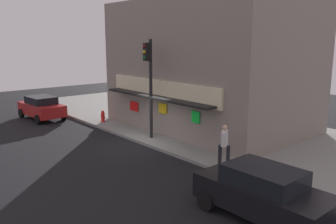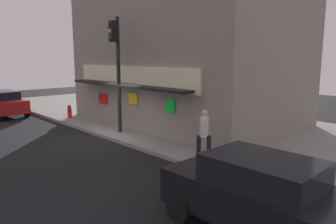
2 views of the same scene
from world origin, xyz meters
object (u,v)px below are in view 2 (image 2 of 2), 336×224
at_px(trash_can, 127,115).
at_px(parked_car_red, 3,103).
at_px(parked_car_black, 261,194).
at_px(traffic_light, 116,60).
at_px(pedestrian, 204,133).
at_px(fire_hydrant, 69,112).
at_px(potted_plant_by_doorway, 103,112).

height_order(trash_can, parked_car_red, parked_car_red).
bearing_deg(parked_car_black, traffic_light, 163.93).
relative_size(traffic_light, parked_car_black, 1.26).
height_order(traffic_light, pedestrian, traffic_light).
xyz_separation_m(traffic_light, parked_car_black, (9.25, -2.66, -2.74)).
relative_size(fire_hydrant, parked_car_black, 0.18).
bearing_deg(pedestrian, parked_car_red, -171.77).
bearing_deg(parked_car_red, trash_can, 26.21).
height_order(fire_hydrant, parked_car_red, parked_car_red).
relative_size(traffic_light, potted_plant_by_doorway, 6.64).
bearing_deg(traffic_light, pedestrian, -3.08).
height_order(pedestrian, potted_plant_by_doorway, pedestrian).
bearing_deg(traffic_light, parked_car_black, -16.07).
relative_size(potted_plant_by_doorway, parked_car_red, 0.20).
bearing_deg(fire_hydrant, parked_car_black, -10.58).
bearing_deg(parked_car_black, fire_hydrant, 169.42).
xyz_separation_m(trash_can, parked_car_black, (10.55, -4.14, 0.24)).
xyz_separation_m(pedestrian, parked_car_red, (-14.94, -2.16, -0.34)).
height_order(parked_car_black, parked_car_red, parked_car_black).
relative_size(fire_hydrant, pedestrian, 0.42).
distance_m(trash_can, pedestrian, 7.18).
distance_m(traffic_light, parked_car_black, 10.01).
xyz_separation_m(trash_can, pedestrian, (6.94, -1.78, 0.56)).
distance_m(trash_can, parked_car_red, 8.92).
xyz_separation_m(pedestrian, parked_car_black, (3.61, -2.36, -0.32)).
distance_m(traffic_light, parked_car_red, 10.02).
relative_size(traffic_light, pedestrian, 2.96).
distance_m(traffic_light, trash_can, 3.57).
distance_m(traffic_light, potted_plant_by_doorway, 4.59).
bearing_deg(parked_car_red, potted_plant_by_doorway, 31.06).
height_order(traffic_light, trash_can, traffic_light).
relative_size(traffic_light, fire_hydrant, 7.05).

